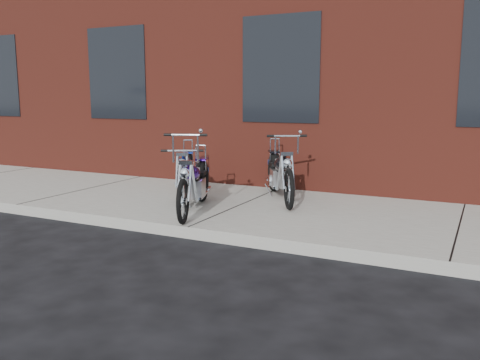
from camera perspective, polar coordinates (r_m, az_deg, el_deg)
The scene contains 6 objects.
ground at distance 6.35m, azimuth -5.87°, elevation -6.59°, with size 120.00×120.00×0.00m, color black.
sidewalk at distance 7.60m, azimuth 0.14°, elevation -3.30°, with size 22.00×3.00×0.15m, color gray.
building_brick at distance 13.75m, azimuth 12.84°, elevation 18.56°, with size 22.00×10.00×8.00m, color maroon.
chopper_purple at distance 7.12m, azimuth -5.18°, elevation -0.62°, with size 0.82×1.91×1.12m.
chopper_blue at distance 8.11m, azimuth -6.11°, elevation 0.57°, with size 1.01×1.81×0.87m.
chopper_third at distance 7.95m, azimuth 4.55°, elevation 0.51°, with size 1.15×1.82×1.05m.
Camera 1 is at (3.27, -5.16, 1.73)m, focal length 38.00 mm.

